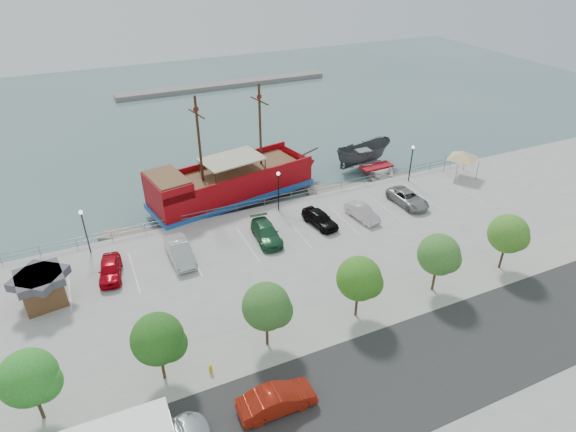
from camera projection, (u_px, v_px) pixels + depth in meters
name	position (u px, v px, depth m)	size (l,w,h in m)	color
ground	(307.00, 252.00, 44.04)	(160.00, 160.00, 0.00)	#436566
street	(417.00, 369.00, 31.00)	(100.00, 8.00, 0.04)	#2A2A2A
sidewalk	(367.00, 311.00, 35.70)	(100.00, 4.00, 0.05)	#9B9A8D
seawall_railing	(274.00, 200.00, 49.37)	(50.00, 0.06, 1.00)	slate
far_shore	(225.00, 85.00, 90.46)	(40.00, 3.00, 0.80)	gray
pirate_ship	(244.00, 181.00, 51.76)	(20.61, 9.07, 12.80)	#94050C
patrol_boat	(363.00, 156.00, 59.21)	(2.89, 7.69, 2.97)	#3E4043
speedboat	(376.00, 170.00, 57.66)	(4.60, 6.44, 1.33)	white
dock_west	(135.00, 235.00, 46.21)	(6.57, 1.88, 0.38)	gray
dock_mid	(339.00, 190.00, 54.21)	(7.31, 2.09, 0.42)	gray
dock_east	(397.00, 177.00, 57.02)	(6.60, 1.89, 0.38)	slate
shed	(42.00, 287.00, 35.89)	(3.61, 3.61, 2.63)	brown
canopy_tent	(464.00, 151.00, 53.95)	(4.95, 4.95, 3.50)	slate
street_sedan	(277.00, 400.00, 28.04)	(1.63, 4.68, 1.54)	#9C1C0D
fire_hydrant	(211.00, 369.00, 30.55)	(0.23, 0.23, 0.67)	#DAB600
lamp_post_left	(84.00, 224.00, 40.73)	(0.36, 0.36, 4.28)	black
lamp_post_mid	(278.00, 184.00, 47.12)	(0.36, 0.36, 4.28)	black
lamp_post_right	(412.00, 157.00, 52.81)	(0.36, 0.36, 4.28)	black
tree_a	(31.00, 379.00, 26.19)	(3.30, 3.20, 5.00)	#473321
tree_b	(160.00, 340.00, 28.68)	(3.30, 3.20, 5.00)	#473321
tree_c	(269.00, 307.00, 31.17)	(3.30, 3.20, 5.00)	#473321
tree_d	(361.00, 280.00, 33.66)	(3.30, 3.20, 5.00)	#473321
tree_e	(441.00, 256.00, 36.15)	(3.30, 3.20, 5.00)	#473321
tree_f	(510.00, 235.00, 38.64)	(3.30, 3.20, 5.00)	#473321
parked_car_a	(110.00, 269.00, 38.96)	(1.70, 4.22, 1.44)	#AC020F
parked_car_b	(180.00, 251.00, 40.98)	(1.73, 4.96, 1.63)	beige
parked_car_d	(266.00, 233.00, 43.67)	(2.00, 4.92, 1.43)	#205332
parked_car_e	(320.00, 218.00, 45.82)	(1.72, 4.28, 1.46)	black
parked_car_f	(362.00, 212.00, 46.92)	(1.42, 4.07, 1.34)	beige
parked_car_g	(408.00, 198.00, 49.38)	(2.30, 4.98, 1.38)	gray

